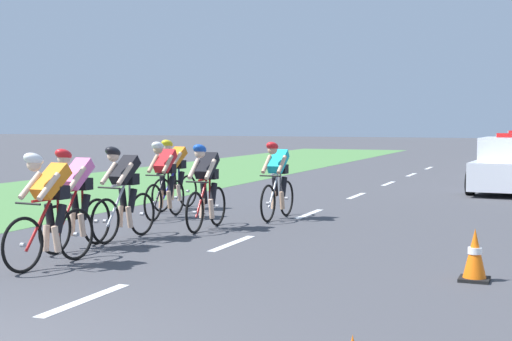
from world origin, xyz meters
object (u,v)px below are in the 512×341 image
object	(u,v)px
cyclist_lead	(49,208)
cyclist_seventh	(174,174)
cyclist_second	(75,198)
cyclist_fourth	(206,186)
traffic_cone_near	(475,255)
cyclist_third	(123,192)
cyclist_fifth	(164,179)
cyclist_sixth	(277,179)

from	to	relation	value
cyclist_lead	cyclist_seventh	bearing A→B (deg)	103.03
cyclist_second	cyclist_fourth	bearing A→B (deg)	69.94
traffic_cone_near	cyclist_second	bearing A→B (deg)	179.34
cyclist_lead	cyclist_seventh	size ratio (longest dim) A/B	1.00
cyclist_fourth	cyclist_seventh	size ratio (longest dim) A/B	1.00
cyclist_seventh	cyclist_third	bearing A→B (deg)	-73.62
cyclist_fifth	cyclist_sixth	world-z (taller)	same
cyclist_fifth	cyclist_lead	bearing A→B (deg)	-79.00
cyclist_sixth	cyclist_second	bearing A→B (deg)	-110.57
cyclist_fifth	cyclist_third	bearing A→B (deg)	-75.58
cyclist_fourth	cyclist_fifth	distance (m)	1.79
cyclist_second	cyclist_fifth	distance (m)	3.69
cyclist_fourth	cyclist_fifth	size ratio (longest dim) A/B	1.00
cyclist_second	cyclist_sixth	xyz separation A→B (m)	(1.63, 4.35, 0.00)
cyclist_third	cyclist_seventh	xyz separation A→B (m)	(-1.16, 3.96, 0.00)
cyclist_third	cyclist_fifth	xyz separation A→B (m)	(-0.67, 2.60, 0.00)
cyclist_fifth	cyclist_seventh	xyz separation A→B (m)	(-0.50, 1.36, 0.00)
cyclist_lead	cyclist_fifth	world-z (taller)	same
cyclist_fourth	cyclist_fifth	bearing A→B (deg)	142.79
cyclist_second	traffic_cone_near	size ratio (longest dim) A/B	2.69
cyclist_sixth	traffic_cone_near	distance (m)	6.09
traffic_cone_near	cyclist_seventh	bearing A→B (deg)	143.14
cyclist_second	cyclist_fourth	xyz separation A→B (m)	(0.94, 2.57, 0.00)
cyclist_fifth	cyclist_sixth	bearing A→B (deg)	18.15
cyclist_fifth	cyclist_sixth	xyz separation A→B (m)	(2.12, 0.70, 0.00)
cyclist_second	cyclist_third	size ratio (longest dim) A/B	1.00
cyclist_sixth	cyclist_seventh	xyz separation A→B (m)	(-2.62, 0.66, 0.00)
cyclist_fourth	traffic_cone_near	xyz separation A→B (m)	(4.86, -2.64, -0.48)
cyclist_fifth	traffic_cone_near	bearing A→B (deg)	-30.65
cyclist_lead	cyclist_fourth	distance (m)	3.85
cyclist_fifth	cyclist_seventh	distance (m)	1.45
cyclist_fifth	cyclist_sixth	size ratio (longest dim) A/B	1.00
cyclist_third	cyclist_sixth	size ratio (longest dim) A/B	1.00
cyclist_second	cyclist_fifth	size ratio (longest dim) A/B	1.00
cyclist_second	cyclist_sixth	bearing A→B (deg)	69.43
cyclist_fifth	cyclist_sixth	distance (m)	2.23
cyclist_fourth	cyclist_fifth	world-z (taller)	same
cyclist_lead	cyclist_second	xyz separation A→B (m)	(-0.46, 1.24, 0.00)
traffic_cone_near	cyclist_fifth	bearing A→B (deg)	149.35
cyclist_third	cyclist_seventh	world-z (taller)	same
cyclist_lead	cyclist_fourth	bearing A→B (deg)	82.89
cyclist_fourth	cyclist_third	bearing A→B (deg)	-116.73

